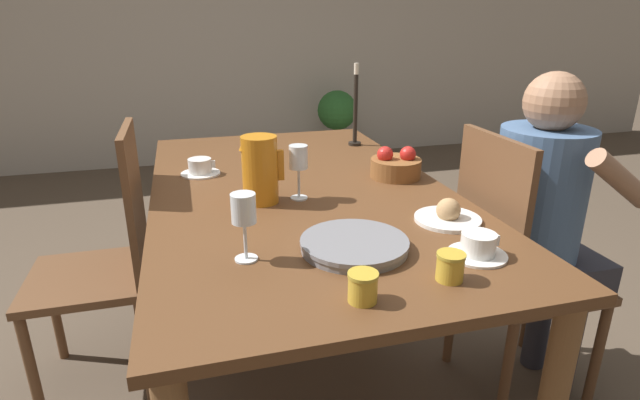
% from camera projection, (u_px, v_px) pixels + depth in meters
% --- Properties ---
extents(ground_plane, '(20.00, 20.00, 0.00)m').
position_uv_depth(ground_plane, '(303.00, 365.00, 2.06)').
color(ground_plane, brown).
extents(wall_back, '(10.00, 0.06, 2.60)m').
position_uv_depth(wall_back, '(218.00, 22.00, 4.56)').
color(wall_back, beige).
rests_on(wall_back, ground_plane).
extents(dining_table, '(1.03, 1.79, 0.77)m').
position_uv_depth(dining_table, '(301.00, 213.00, 1.82)').
color(dining_table, brown).
rests_on(dining_table, ground_plane).
extents(chair_person_side, '(0.42, 0.42, 1.00)m').
position_uv_depth(chair_person_side, '(512.00, 266.00, 1.77)').
color(chair_person_side, brown).
rests_on(chair_person_side, ground_plane).
extents(chair_opposite, '(0.42, 0.42, 1.00)m').
position_uv_depth(chair_opposite, '(108.00, 258.00, 1.83)').
color(chair_opposite, brown).
rests_on(chair_opposite, ground_plane).
extents(person_seated, '(0.39, 0.41, 1.19)m').
position_uv_depth(person_seated, '(545.00, 215.00, 1.72)').
color(person_seated, '#33333D').
rests_on(person_seated, ground_plane).
extents(red_pitcher, '(0.14, 0.12, 0.22)m').
position_uv_depth(red_pitcher, '(260.00, 169.00, 1.62)').
color(red_pitcher, orange).
rests_on(red_pitcher, dining_table).
extents(wine_glass_water, '(0.06, 0.06, 0.18)m').
position_uv_depth(wine_glass_water, '(298.00, 160.00, 1.64)').
color(wine_glass_water, white).
rests_on(wine_glass_water, dining_table).
extents(wine_glass_juice, '(0.06, 0.06, 0.18)m').
position_uv_depth(wine_glass_juice, '(244.00, 213.00, 1.22)').
color(wine_glass_juice, white).
rests_on(wine_glass_juice, dining_table).
extents(teacup_near_person, '(0.15, 0.15, 0.06)m').
position_uv_depth(teacup_near_person, '(478.00, 247.00, 1.27)').
color(teacup_near_person, white).
rests_on(teacup_near_person, dining_table).
extents(teacup_across, '(0.15, 0.15, 0.06)m').
position_uv_depth(teacup_across, '(200.00, 168.00, 1.93)').
color(teacup_across, white).
rests_on(teacup_across, dining_table).
extents(serving_tray, '(0.29, 0.29, 0.03)m').
position_uv_depth(serving_tray, '(354.00, 245.00, 1.31)').
color(serving_tray, gray).
rests_on(serving_tray, dining_table).
extents(bread_plate, '(0.20, 0.20, 0.07)m').
position_uv_depth(bread_plate, '(448.00, 215.00, 1.50)').
color(bread_plate, white).
rests_on(bread_plate, dining_table).
extents(jam_jar_amber, '(0.07, 0.07, 0.07)m').
position_uv_depth(jam_jar_amber, '(363.00, 286.00, 1.07)').
color(jam_jar_amber, gold).
rests_on(jam_jar_amber, dining_table).
extents(jam_jar_red, '(0.07, 0.07, 0.07)m').
position_uv_depth(jam_jar_red, '(450.00, 265.00, 1.16)').
color(jam_jar_red, gold).
rests_on(jam_jar_red, dining_table).
extents(fruit_bowl, '(0.19, 0.19, 0.12)m').
position_uv_depth(fruit_bowl, '(396.00, 166.00, 1.90)').
color(fruit_bowl, brown).
rests_on(fruit_bowl, dining_table).
extents(candlestick_tall, '(0.06, 0.06, 0.38)m').
position_uv_depth(candlestick_tall, '(355.00, 113.00, 2.33)').
color(candlestick_tall, black).
rests_on(candlestick_tall, dining_table).
extents(potted_plant, '(0.37, 0.37, 0.70)m').
position_uv_depth(potted_plant, '(337.00, 117.00, 4.78)').
color(potted_plant, beige).
rests_on(potted_plant, ground_plane).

